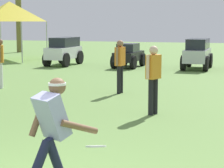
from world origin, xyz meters
TOP-DOWN VIEW (x-y plane):
  - frisbee_thrower at (0.30, 0.31)m, footprint 0.77×0.91m
  - frisbee_in_flight at (0.73, 0.69)m, footprint 0.33×0.33m
  - teammate_near_sideline at (0.57, 5.20)m, footprint 0.32×0.48m
  - teammate_midfield at (-0.94, 7.85)m, footprint 0.25×0.50m
  - teammate_deep at (-4.83, 7.75)m, footprint 0.33×0.47m
  - parked_car_slot_a at (-5.80, 15.20)m, footprint 1.22×2.43m
  - parked_car_slot_b at (-2.54, 15.11)m, footprint 1.18×2.24m
  - parked_car_slot_c at (0.57, 15.28)m, footprint 1.22×2.43m
  - palm_tree_far_left at (-12.26, 22.70)m, footprint 3.22×2.93m
  - event_tent at (-9.79, 17.13)m, footprint 3.13×3.13m

SIDE VIEW (x-z plane):
  - frisbee_in_flight at x=0.73m, z-range 0.48..0.57m
  - parked_car_slot_b at x=-2.54m, z-range 0.01..1.11m
  - parked_car_slot_a at x=-5.80m, z-range 0.05..1.39m
  - parked_car_slot_c at x=0.57m, z-range 0.05..1.39m
  - frisbee_thrower at x=0.30m, z-range 0.09..1.51m
  - teammate_near_sideline at x=0.57m, z-range 0.16..1.72m
  - teammate_midfield at x=-0.94m, z-range 0.16..1.72m
  - teammate_deep at x=-4.83m, z-range 0.16..1.72m
  - event_tent at x=-9.79m, z-range 1.05..4.23m
  - palm_tree_far_left at x=-12.26m, z-range 0.48..5.79m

